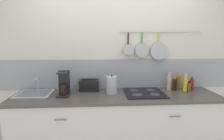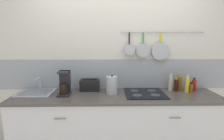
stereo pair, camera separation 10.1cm
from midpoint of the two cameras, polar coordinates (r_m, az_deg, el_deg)
wall_back at (r=2.63m, az=2.38°, el=2.26°), size 7.20×0.16×2.60m
cabinet_base at (r=2.54m, az=2.70°, el=-18.10°), size 2.72×0.62×0.85m
countertop at (r=2.37m, az=2.79°, el=-8.56°), size 2.76×0.64×0.03m
sink_basin at (r=2.63m, az=-22.45°, el=-6.62°), size 0.46×0.40×0.20m
coffee_maker at (r=2.42m, az=-14.10°, el=-4.68°), size 0.15×0.21×0.32m
toaster at (r=2.56m, az=-6.11°, el=-4.86°), size 0.29×0.16×0.17m
kettle at (r=2.39m, az=1.20°, el=-4.95°), size 0.15×0.15×0.26m
cooktop at (r=2.46m, az=11.77°, el=-7.43°), size 0.54×0.51×0.01m
bottle_olive_oil at (r=2.68m, az=19.62°, el=-4.03°), size 0.06×0.06×0.26m
bottle_vinegar at (r=2.69m, az=21.20°, el=-4.55°), size 0.06×0.06×0.21m
bottle_sesame_oil at (r=2.75m, az=22.23°, el=-4.02°), size 0.06×0.06×0.24m
bottle_cooking_wine at (r=2.69m, az=24.33°, el=-4.27°), size 0.05×0.05×0.26m
bottle_dish_soap at (r=2.74m, az=25.38°, el=-5.19°), size 0.05×0.05×0.14m
bottle_hot_sauce at (r=2.82m, az=26.14°, el=-4.41°), size 0.06×0.06×0.19m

